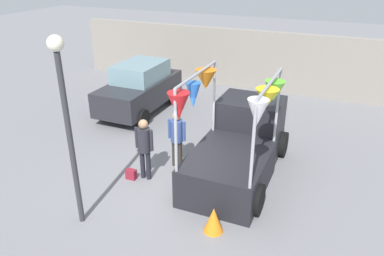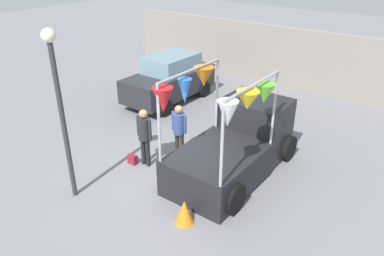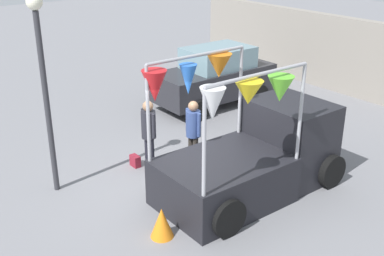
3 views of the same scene
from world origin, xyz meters
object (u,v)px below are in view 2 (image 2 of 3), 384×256
Objects in this scene: handbag at (133,159)px; folded_kite_bundle_tangerine at (184,212)px; person_vendor at (179,127)px; street_lamp at (59,95)px; vendor_truck at (238,141)px; person_customer at (144,132)px; parked_car at (170,78)px.

folded_kite_bundle_tangerine reaches higher than handbag.
handbag is at bearing 158.26° from folded_kite_bundle_tangerine.
person_vendor is 0.40× the size of street_lamp.
handbag is 3.01m from folded_kite_bundle_tangerine.
street_lamp is at bearing -126.76° from vendor_truck.
person_vendor is at bearing 130.92° from folded_kite_bundle_tangerine.
person_customer reaches higher than person_vendor.
street_lamp is at bearing -163.65° from folded_kite_bundle_tangerine.
person_customer is 1.05m from person_vendor.
vendor_truck is at bearing 32.26° from person_customer.
person_customer reaches higher than folded_kite_bundle_tangerine.
folded_kite_bundle_tangerine is at bearing -28.28° from person_customer.
folded_kite_bundle_tangerine is at bearing -84.87° from vendor_truck.
person_vendor is (0.51, 0.92, -0.04)m from person_customer.
folded_kite_bundle_tangerine is (0.24, -2.70, -0.58)m from vendor_truck.
parked_car is at bearing 149.58° from vendor_truck.
person_customer is 6.19× the size of handbag.
handbag is 3.25m from street_lamp.
handbag is at bearing 86.99° from street_lamp.
handbag is (-2.55, -1.59, -0.74)m from vendor_truck.
parked_car is 6.96m from street_lamp.
person_customer is 2.89× the size of folded_kite_bundle_tangerine.
vendor_truck is 14.55× the size of handbag.
parked_car is 4.96m from person_customer.
vendor_truck is 1.02× the size of parked_car.
vendor_truck is 2.60m from person_customer.
person_customer is (-2.20, -1.39, 0.17)m from vendor_truck.
vendor_truck is 1.76m from person_vendor.
vendor_truck is 3.09m from handbag.
parked_car is 14.29× the size of handbag.
handbag is (-0.35, -0.20, -0.91)m from person_customer.
vendor_truck reaches higher than parked_car.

